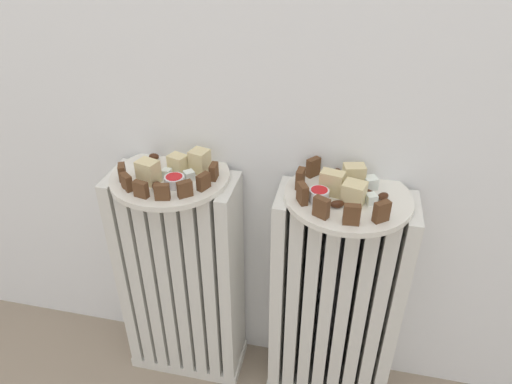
{
  "coord_description": "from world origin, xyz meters",
  "views": [
    {
      "loc": [
        0.18,
        -0.54,
        1.12
      ],
      "look_at": [
        0.0,
        0.28,
        0.59
      ],
      "focal_mm": 32.45,
      "sensor_mm": 36.0,
      "label": 1
    }
  ],
  "objects_px": {
    "radiator_left": "(182,281)",
    "jam_bowl_left": "(174,181)",
    "jam_bowl_right": "(319,195)",
    "plate_left": "(170,177)",
    "radiator_right": "(334,305)",
    "fork": "(145,177)",
    "plate_right": "(348,197)"
  },
  "relations": [
    {
      "from": "plate_left",
      "to": "fork",
      "type": "height_order",
      "value": "fork"
    },
    {
      "from": "radiator_right",
      "to": "jam_bowl_right",
      "type": "xyz_separation_m",
      "value": [
        -0.06,
        -0.04,
        0.33
      ]
    },
    {
      "from": "jam_bowl_left",
      "to": "fork",
      "type": "distance_m",
      "value": 0.08
    },
    {
      "from": "radiator_left",
      "to": "fork",
      "type": "xyz_separation_m",
      "value": [
        -0.05,
        -0.02,
        0.32
      ]
    },
    {
      "from": "plate_left",
      "to": "jam_bowl_left",
      "type": "distance_m",
      "value": 0.05
    },
    {
      "from": "radiator_left",
      "to": "jam_bowl_left",
      "type": "bearing_deg",
      "value": -57.06
    },
    {
      "from": "radiator_right",
      "to": "plate_right",
      "type": "xyz_separation_m",
      "value": [
        0.0,
        0.0,
        0.31
      ]
    },
    {
      "from": "radiator_left",
      "to": "radiator_right",
      "type": "xyz_separation_m",
      "value": [
        0.39,
        0.0,
        0.0
      ]
    },
    {
      "from": "fork",
      "to": "jam_bowl_right",
      "type": "bearing_deg",
      "value": -1.81
    },
    {
      "from": "jam_bowl_right",
      "to": "plate_left",
      "type": "bearing_deg",
      "value": 173.65
    },
    {
      "from": "radiator_left",
      "to": "radiator_right",
      "type": "distance_m",
      "value": 0.39
    },
    {
      "from": "jam_bowl_left",
      "to": "jam_bowl_right",
      "type": "relative_size",
      "value": 1.05
    },
    {
      "from": "radiator_left",
      "to": "plate_left",
      "type": "relative_size",
      "value": 2.28
    },
    {
      "from": "radiator_left",
      "to": "jam_bowl_right",
      "type": "height_order",
      "value": "jam_bowl_right"
    },
    {
      "from": "jam_bowl_right",
      "to": "jam_bowl_left",
      "type": "bearing_deg",
      "value": -178.85
    },
    {
      "from": "jam_bowl_left",
      "to": "fork",
      "type": "relative_size",
      "value": 0.39
    },
    {
      "from": "radiator_left",
      "to": "jam_bowl_left",
      "type": "xyz_separation_m",
      "value": [
        0.03,
        -0.04,
        0.33
      ]
    },
    {
      "from": "radiator_right",
      "to": "plate_right",
      "type": "height_order",
      "value": "plate_right"
    },
    {
      "from": "jam_bowl_left",
      "to": "jam_bowl_right",
      "type": "bearing_deg",
      "value": 1.15
    },
    {
      "from": "radiator_left",
      "to": "radiator_right",
      "type": "height_order",
      "value": "same"
    },
    {
      "from": "jam_bowl_left",
      "to": "fork",
      "type": "xyz_separation_m",
      "value": [
        -0.08,
        0.02,
        -0.01
      ]
    },
    {
      "from": "jam_bowl_left",
      "to": "fork",
      "type": "height_order",
      "value": "jam_bowl_left"
    },
    {
      "from": "jam_bowl_left",
      "to": "jam_bowl_right",
      "type": "distance_m",
      "value": 0.3
    },
    {
      "from": "plate_right",
      "to": "plate_left",
      "type": "bearing_deg",
      "value": 180.0
    },
    {
      "from": "radiator_right",
      "to": "fork",
      "type": "height_order",
      "value": "fork"
    },
    {
      "from": "plate_right",
      "to": "radiator_right",
      "type": "bearing_deg",
      "value": -104.04
    },
    {
      "from": "radiator_right",
      "to": "radiator_left",
      "type": "bearing_deg",
      "value": 180.0
    },
    {
      "from": "plate_left",
      "to": "plate_right",
      "type": "distance_m",
      "value": 0.39
    },
    {
      "from": "radiator_right",
      "to": "plate_right",
      "type": "bearing_deg",
      "value": 75.96
    },
    {
      "from": "radiator_left",
      "to": "jam_bowl_left",
      "type": "distance_m",
      "value": 0.33
    },
    {
      "from": "radiator_right",
      "to": "jam_bowl_left",
      "type": "distance_m",
      "value": 0.49
    },
    {
      "from": "plate_right",
      "to": "jam_bowl_right",
      "type": "bearing_deg",
      "value": -147.44
    }
  ]
}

